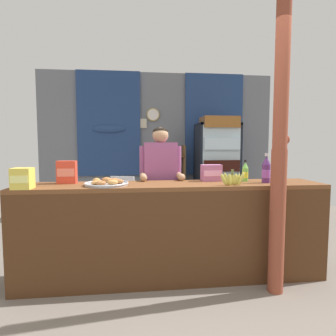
{
  "coord_description": "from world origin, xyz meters",
  "views": [
    {
      "loc": [
        -0.44,
        -2.42,
        1.38
      ],
      "look_at": [
        -0.06,
        0.9,
        1.11
      ],
      "focal_mm": 29.53,
      "sensor_mm": 36.0,
      "label": 1
    }
  ],
  "objects_px": {
    "stall_counter": "(174,224)",
    "timber_post": "(279,155)",
    "banana_bunch": "(232,179)",
    "shopkeeper": "(161,177)",
    "soda_bottle_lime_soda": "(245,172)",
    "snack_box_instant_noodle": "(23,178)",
    "drink_fridge": "(217,164)",
    "bottle_shelf_rack": "(172,180)",
    "snack_box_wafer": "(211,173)",
    "soda_bottle_grape_soda": "(266,170)",
    "pastry_tray": "(107,183)",
    "plastic_lawn_chair": "(120,199)",
    "snack_box_crackers": "(67,172)"
  },
  "relations": [
    {
      "from": "snack_box_crackers",
      "to": "pastry_tray",
      "type": "distance_m",
      "value": 0.47
    },
    {
      "from": "plastic_lawn_chair",
      "to": "shopkeeper",
      "type": "distance_m",
      "value": 1.55
    },
    {
      "from": "bottle_shelf_rack",
      "to": "soda_bottle_lime_soda",
      "type": "distance_m",
      "value": 2.41
    },
    {
      "from": "shopkeeper",
      "to": "soda_bottle_lime_soda",
      "type": "distance_m",
      "value": 0.97
    },
    {
      "from": "bottle_shelf_rack",
      "to": "snack_box_wafer",
      "type": "relative_size",
      "value": 6.41
    },
    {
      "from": "soda_bottle_grape_soda",
      "to": "pastry_tray",
      "type": "relative_size",
      "value": 0.72
    },
    {
      "from": "soda_bottle_lime_soda",
      "to": "snack_box_wafer",
      "type": "height_order",
      "value": "soda_bottle_lime_soda"
    },
    {
      "from": "timber_post",
      "to": "pastry_tray",
      "type": "height_order",
      "value": "timber_post"
    },
    {
      "from": "stall_counter",
      "to": "soda_bottle_lime_soda",
      "type": "bearing_deg",
      "value": 13.63
    },
    {
      "from": "timber_post",
      "to": "banana_bunch",
      "type": "relative_size",
      "value": 10.04
    },
    {
      "from": "timber_post",
      "to": "banana_bunch",
      "type": "distance_m",
      "value": 0.49
    },
    {
      "from": "bottle_shelf_rack",
      "to": "shopkeeper",
      "type": "xyz_separation_m",
      "value": [
        -0.39,
        -1.95,
        0.28
      ]
    },
    {
      "from": "timber_post",
      "to": "snack_box_wafer",
      "type": "distance_m",
      "value": 0.77
    },
    {
      "from": "timber_post",
      "to": "plastic_lawn_chair",
      "type": "distance_m",
      "value": 2.84
    },
    {
      "from": "timber_post",
      "to": "snack_box_instant_noodle",
      "type": "height_order",
      "value": "timber_post"
    },
    {
      "from": "stall_counter",
      "to": "banana_bunch",
      "type": "height_order",
      "value": "banana_bunch"
    },
    {
      "from": "banana_bunch",
      "to": "snack_box_wafer",
      "type": "bearing_deg",
      "value": 108.2
    },
    {
      "from": "timber_post",
      "to": "banana_bunch",
      "type": "bearing_deg",
      "value": 149.41
    },
    {
      "from": "drink_fridge",
      "to": "banana_bunch",
      "type": "height_order",
      "value": "drink_fridge"
    },
    {
      "from": "soda_bottle_grape_soda",
      "to": "banana_bunch",
      "type": "distance_m",
      "value": 0.44
    },
    {
      "from": "stall_counter",
      "to": "pastry_tray",
      "type": "relative_size",
      "value": 7.19
    },
    {
      "from": "plastic_lawn_chair",
      "to": "pastry_tray",
      "type": "bearing_deg",
      "value": -90.35
    },
    {
      "from": "soda_bottle_lime_soda",
      "to": "banana_bunch",
      "type": "relative_size",
      "value": 0.88
    },
    {
      "from": "snack_box_instant_noodle",
      "to": "snack_box_crackers",
      "type": "height_order",
      "value": "snack_box_crackers"
    },
    {
      "from": "drink_fridge",
      "to": "stall_counter",
      "type": "bearing_deg",
      "value": -116.13
    },
    {
      "from": "stall_counter",
      "to": "plastic_lawn_chair",
      "type": "xyz_separation_m",
      "value": [
        -0.65,
        1.93,
        -0.11
      ]
    },
    {
      "from": "drink_fridge",
      "to": "plastic_lawn_chair",
      "type": "bearing_deg",
      "value": -168.97
    },
    {
      "from": "bottle_shelf_rack",
      "to": "soda_bottle_lime_soda",
      "type": "bearing_deg",
      "value": -77.97
    },
    {
      "from": "soda_bottle_lime_soda",
      "to": "banana_bunch",
      "type": "distance_m",
      "value": 0.36
    },
    {
      "from": "snack_box_wafer",
      "to": "banana_bunch",
      "type": "height_order",
      "value": "snack_box_wafer"
    },
    {
      "from": "plastic_lawn_chair",
      "to": "drink_fridge",
      "type": "bearing_deg",
      "value": 11.03
    },
    {
      "from": "banana_bunch",
      "to": "shopkeeper",
      "type": "bearing_deg",
      "value": 134.83
    },
    {
      "from": "stall_counter",
      "to": "timber_post",
      "type": "relative_size",
      "value": 1.15
    },
    {
      "from": "stall_counter",
      "to": "snack_box_instant_noodle",
      "type": "height_order",
      "value": "snack_box_instant_noodle"
    },
    {
      "from": "soda_bottle_grape_soda",
      "to": "snack_box_crackers",
      "type": "xyz_separation_m",
      "value": [
        -2.06,
        0.19,
        -0.01
      ]
    },
    {
      "from": "drink_fridge",
      "to": "bottle_shelf_rack",
      "type": "bearing_deg",
      "value": 162.4
    },
    {
      "from": "soda_bottle_lime_soda",
      "to": "snack_box_instant_noodle",
      "type": "xyz_separation_m",
      "value": [
        -2.19,
        -0.28,
        -0.0
      ]
    },
    {
      "from": "drink_fridge",
      "to": "snack_box_wafer",
      "type": "xyz_separation_m",
      "value": [
        -0.67,
        -1.99,
        0.05
      ]
    },
    {
      "from": "soda_bottle_grape_soda",
      "to": "snack_box_wafer",
      "type": "xyz_separation_m",
      "value": [
        -0.53,
        0.22,
        -0.04
      ]
    },
    {
      "from": "bottle_shelf_rack",
      "to": "snack_box_crackers",
      "type": "height_order",
      "value": "bottle_shelf_rack"
    },
    {
      "from": "snack_box_instant_noodle",
      "to": "banana_bunch",
      "type": "relative_size",
      "value": 0.7
    },
    {
      "from": "timber_post",
      "to": "soda_bottle_lime_soda",
      "type": "bearing_deg",
      "value": 104.55
    },
    {
      "from": "timber_post",
      "to": "soda_bottle_grape_soda",
      "type": "height_order",
      "value": "timber_post"
    },
    {
      "from": "plastic_lawn_chair",
      "to": "soda_bottle_lime_soda",
      "type": "distance_m",
      "value": 2.34
    },
    {
      "from": "plastic_lawn_chair",
      "to": "banana_bunch",
      "type": "relative_size",
      "value": 3.2
    },
    {
      "from": "plastic_lawn_chair",
      "to": "snack_box_instant_noodle",
      "type": "bearing_deg",
      "value": -110.17
    },
    {
      "from": "stall_counter",
      "to": "drink_fridge",
      "type": "xyz_separation_m",
      "value": [
        1.11,
        2.27,
        0.43
      ]
    },
    {
      "from": "stall_counter",
      "to": "shopkeeper",
      "type": "height_order",
      "value": "shopkeeper"
    },
    {
      "from": "timber_post",
      "to": "soda_bottle_grape_soda",
      "type": "relative_size",
      "value": 8.69
    },
    {
      "from": "timber_post",
      "to": "drink_fridge",
      "type": "height_order",
      "value": "timber_post"
    }
  ]
}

